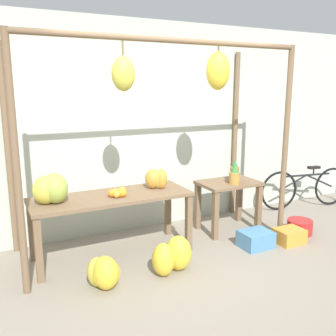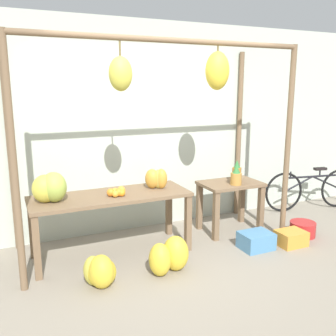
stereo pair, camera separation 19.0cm
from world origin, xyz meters
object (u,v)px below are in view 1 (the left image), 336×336
fruit_crate_purple (289,236)px  fruit_crate_white (256,239)px  papaya_pile (156,179)px  blue_bucket (300,227)px  banana_pile_ground_left (104,273)px  orange_pile (118,193)px  banana_pile_on_table (51,189)px  banana_pile_ground_right (172,256)px  pineapple_cluster (235,174)px  parked_bicycle (306,187)px

fruit_crate_purple → fruit_crate_white: bearing=168.7°
papaya_pile → blue_bucket: bearing=-16.1°
fruit_crate_white → fruit_crate_purple: size_ratio=1.11×
banana_pile_ground_left → fruit_crate_white: 1.97m
orange_pile → banana_pile_ground_left: (-0.37, -0.61, -0.62)m
banana_pile_on_table → blue_bucket: 3.26m
banana_pile_ground_left → papaya_pile: papaya_pile is taller
banana_pile_ground_left → papaya_pile: bearing=38.6°
banana_pile_on_table → banana_pile_ground_right: size_ratio=0.82×
banana_pile_ground_right → papaya_pile: (0.16, 0.74, 0.66)m
banana_pile_ground_right → papaya_pile: size_ratio=1.64×
blue_bucket → papaya_pile: size_ratio=1.07×
orange_pile → pineapple_cluster: bearing=2.0°
pineapple_cluster → papaya_pile: pineapple_cluster is taller
fruit_crate_white → blue_bucket: (0.82, 0.08, -0.01)m
orange_pile → fruit_crate_purple: bearing=-16.4°
orange_pile → fruit_crate_purple: orange_pile is taller
banana_pile_ground_left → banana_pile_on_table: bearing=117.2°
pineapple_cluster → fruit_crate_purple: size_ratio=0.86×
fruit_crate_white → parked_bicycle: 1.98m
banana_pile_ground_right → fruit_crate_white: banana_pile_ground_right is taller
pineapple_cluster → papaya_pile: 1.13m
banana_pile_ground_right → fruit_crate_purple: bearing=0.7°
banana_pile_ground_left → fruit_crate_purple: size_ratio=1.11×
fruit_crate_white → blue_bucket: size_ratio=1.15×
banana_pile_on_table → orange_pile: size_ratio=1.83×
banana_pile_on_table → papaya_pile: size_ratio=1.34×
fruit_crate_white → blue_bucket: fruit_crate_white is taller
banana_pile_ground_right → parked_bicycle: bearing=18.5°
papaya_pile → pineapple_cluster: bearing=-2.6°
fruit_crate_purple → banana_pile_ground_left: bearing=-179.9°
orange_pile → fruit_crate_white: bearing=-17.8°
orange_pile → pineapple_cluster: (1.67, 0.06, 0.03)m
banana_pile_ground_left → papaya_pile: size_ratio=1.23×
banana_pile_on_table → fruit_crate_purple: (2.77, -0.67, -0.79)m
pineapple_cluster → parked_bicycle: 1.77m
fruit_crate_white → blue_bucket: 0.82m
orange_pile → parked_bicycle: size_ratio=0.14×
pineapple_cluster → fruit_crate_purple: pineapple_cluster is taller
banana_pile_ground_right → blue_bucket: 2.05m
banana_pile_ground_left → blue_bucket: 2.79m
banana_pile_on_table → papaya_pile: bearing=2.1°
banana_pile_on_table → papaya_pile: banana_pile_on_table is taller
banana_pile_on_table → fruit_crate_white: banana_pile_on_table is taller
orange_pile → pineapple_cluster: size_ratio=0.77×
banana_pile_ground_left → fruit_crate_white: bearing=2.9°
banana_pile_ground_right → blue_bucket: bearing=5.4°
parked_bicycle → orange_pile: bearing=-173.7°
banana_pile_on_table → banana_pile_ground_right: bearing=-32.3°
blue_bucket → banana_pile_ground_left: bearing=-176.3°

